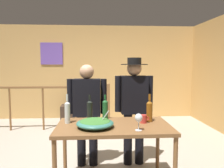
# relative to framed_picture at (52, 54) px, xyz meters

# --- Properties ---
(ground_plane) EXTENTS (7.58, 7.58, 0.00)m
(ground_plane) POSITION_rel_framed_picture_xyz_m (1.16, -2.67, -1.83)
(ground_plane) COLOR #9E9384
(back_wall) EXTENTS (5.83, 0.10, 2.62)m
(back_wall) POSITION_rel_framed_picture_xyz_m (1.16, 0.06, -0.52)
(back_wall) COLOR tan
(back_wall) RESTS_ON ground_plane
(framed_picture) EXTENTS (0.60, 0.03, 0.60)m
(framed_picture) POSITION_rel_framed_picture_xyz_m (0.00, 0.00, 0.00)
(framed_picture) COLOR #6A4DAE
(stair_railing) EXTENTS (3.10, 0.10, 1.08)m
(stair_railing) POSITION_rel_framed_picture_xyz_m (0.53, -1.11, -1.15)
(stair_railing) COLOR brown
(stair_railing) RESTS_ON ground_plane
(tv_console) EXTENTS (0.90, 0.40, 0.42)m
(tv_console) POSITION_rel_framed_picture_xyz_m (0.73, -0.29, -1.62)
(tv_console) COLOR #38281E
(tv_console) RESTS_ON ground_plane
(flat_screen_tv) EXTENTS (0.49, 0.12, 0.39)m
(flat_screen_tv) POSITION_rel_framed_picture_xyz_m (0.73, -0.32, -1.18)
(flat_screen_tv) COLOR black
(flat_screen_tv) RESTS_ON tv_console
(serving_table) EXTENTS (1.37, 0.78, 0.80)m
(serving_table) POSITION_rel_framed_picture_xyz_m (1.47, -3.63, -1.11)
(serving_table) COLOR brown
(serving_table) RESTS_ON ground_plane
(salad_bowl) EXTENTS (0.44, 0.44, 0.22)m
(salad_bowl) POSITION_rel_framed_picture_xyz_m (1.25, -3.72, -0.98)
(salad_bowl) COLOR #337060
(salad_bowl) RESTS_ON serving_table
(wine_glass) EXTENTS (0.08, 0.08, 0.19)m
(wine_glass) POSITION_rel_framed_picture_xyz_m (1.73, -3.87, -0.90)
(wine_glass) COLOR silver
(wine_glass) RESTS_ON serving_table
(wine_bottle_green) EXTENTS (0.07, 0.07, 0.33)m
(wine_bottle_green) POSITION_rel_framed_picture_xyz_m (1.38, -3.32, -0.90)
(wine_bottle_green) COLOR #1E5628
(wine_bottle_green) RESTS_ON serving_table
(wine_bottle_dark) EXTENTS (0.08, 0.08, 0.33)m
(wine_bottle_dark) POSITION_rel_framed_picture_xyz_m (1.17, -3.34, -0.90)
(wine_bottle_dark) COLOR black
(wine_bottle_dark) RESTS_ON serving_table
(wine_bottle_amber) EXTENTS (0.08, 0.08, 0.36)m
(wine_bottle_amber) POSITION_rel_framed_picture_xyz_m (1.94, -3.50, -0.89)
(wine_bottle_amber) COLOR brown
(wine_bottle_amber) RESTS_ON serving_table
(wine_bottle_clear) EXTENTS (0.07, 0.07, 0.37)m
(wine_bottle_clear) POSITION_rel_framed_picture_xyz_m (0.90, -3.51, -0.89)
(wine_bottle_clear) COLOR silver
(wine_bottle_clear) RESTS_ON serving_table
(mug_red) EXTENTS (0.12, 0.08, 0.10)m
(mug_red) POSITION_rel_framed_picture_xyz_m (1.85, -3.56, -0.98)
(mug_red) COLOR #B7332D
(mug_red) RESTS_ON serving_table
(person_standing_left) EXTENTS (0.59, 0.24, 1.53)m
(person_standing_left) POSITION_rel_framed_picture_xyz_m (1.12, -2.99, -0.94)
(person_standing_left) COLOR black
(person_standing_left) RESTS_ON ground_plane
(person_standing_right) EXTENTS (0.58, 0.40, 1.63)m
(person_standing_right) POSITION_rel_framed_picture_xyz_m (1.82, -2.99, -0.86)
(person_standing_right) COLOR black
(person_standing_right) RESTS_ON ground_plane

